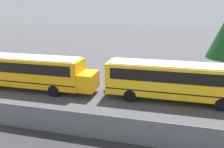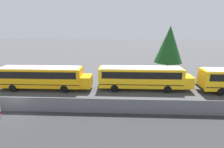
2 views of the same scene
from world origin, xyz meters
The scene contains 2 objects.
school_bus_2 centered at (0.23, 6.78, 1.99)m, with size 13.31×2.64×3.32m.
school_bus_3 centered at (14.48, 7.35, 1.99)m, with size 13.31×2.64×3.32m.
Camera 1 is at (13.36, -11.19, 7.70)m, focal length 35.00 mm.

